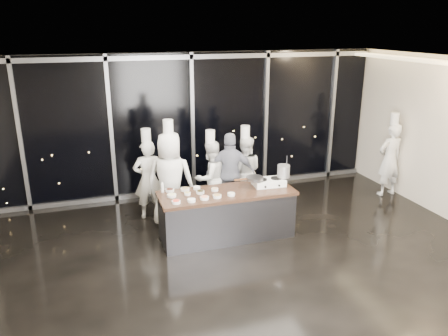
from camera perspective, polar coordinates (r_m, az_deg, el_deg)
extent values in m
plane|color=black|center=(7.49, 2.56, -11.93)|extent=(9.00, 9.00, 0.00)
cube|color=beige|center=(10.06, -4.28, 5.77)|extent=(9.00, 0.02, 3.20)
cube|color=beige|center=(4.06, 20.99, -15.25)|extent=(9.00, 0.02, 3.20)
cube|color=silver|center=(6.50, 2.97, 13.26)|extent=(9.00, 7.00, 0.02)
cube|color=black|center=(10.01, -4.20, 5.70)|extent=(8.90, 0.04, 3.18)
cube|color=gray|center=(9.75, -4.33, 14.28)|extent=(8.90, 0.08, 0.10)
cube|color=gray|center=(10.41, -3.93, -2.72)|extent=(8.90, 0.08, 0.10)
cube|color=gray|center=(9.78, -25.10, 3.72)|extent=(0.08, 0.08, 3.20)
cube|color=gray|center=(9.70, -14.53, 4.77)|extent=(0.08, 0.08, 3.20)
cube|color=gray|center=(9.96, -4.13, 5.64)|extent=(0.08, 0.08, 3.20)
cube|color=gray|center=(10.52, 5.49, 6.28)|extent=(0.08, 0.08, 3.20)
cube|color=gray|center=(11.34, 13.93, 6.70)|extent=(0.08, 0.08, 3.20)
cube|color=#3A3A3F|center=(8.05, 0.37, -6.29)|extent=(2.40, 0.80, 0.84)
cube|color=#452A1D|center=(7.88, 0.37, -3.31)|extent=(2.46, 0.86, 0.06)
cube|color=white|center=(8.19, 5.86, -1.87)|extent=(0.59, 0.38, 0.12)
cylinder|color=black|center=(8.12, 4.94, -1.50)|extent=(0.20, 0.20, 0.02)
cylinder|color=black|center=(8.22, 6.81, -1.32)|extent=(0.20, 0.20, 0.02)
cylinder|color=black|center=(7.98, 5.44, -2.47)|extent=(0.04, 0.02, 0.04)
cylinder|color=black|center=(8.08, 7.22, -2.28)|extent=(0.04, 0.02, 0.04)
cylinder|color=slate|center=(8.06, 4.01, -1.34)|extent=(0.34, 0.34, 0.05)
cube|color=#4C2B14|center=(7.98, 2.12, -1.48)|extent=(0.24, 0.04, 0.02)
cylinder|color=#B0B0B3|center=(8.23, 7.78, -0.40)|extent=(0.24, 0.24, 0.23)
cylinder|color=white|center=(7.40, -6.28, -4.43)|extent=(0.15, 0.15, 0.04)
cylinder|color=red|center=(7.40, -6.28, -4.31)|extent=(0.12, 0.12, 0.01)
cylinder|color=white|center=(7.68, -6.86, -3.59)|extent=(0.16, 0.16, 0.04)
cylinder|color=beige|center=(7.68, -6.86, -3.48)|extent=(0.13, 0.13, 0.01)
cylinder|color=white|center=(7.93, -7.10, -2.90)|extent=(0.16, 0.16, 0.04)
cylinder|color=#351710|center=(7.92, -7.11, -2.79)|extent=(0.13, 0.13, 0.01)
cylinder|color=white|center=(7.45, -4.28, -4.23)|extent=(0.14, 0.14, 0.04)
cylinder|color=white|center=(7.44, -4.28, -4.11)|extent=(0.12, 0.12, 0.01)
cylinder|color=white|center=(7.74, -4.80, -3.35)|extent=(0.11, 0.11, 0.04)
cylinder|color=tan|center=(7.73, -4.80, -3.24)|extent=(0.09, 0.09, 0.01)
cylinder|color=white|center=(7.93, -5.12, -2.81)|extent=(0.16, 0.16, 0.04)
cylinder|color=#A38951|center=(7.93, -5.12, -2.70)|extent=(0.13, 0.13, 0.01)
cylinder|color=white|center=(7.53, -2.58, -3.92)|extent=(0.15, 0.15, 0.04)
cylinder|color=#F89266|center=(7.53, -2.58, -3.81)|extent=(0.13, 0.13, 0.01)
cylinder|color=white|center=(7.79, -3.12, -3.17)|extent=(0.14, 0.14, 0.04)
cylinder|color=black|center=(7.78, -3.12, -3.05)|extent=(0.12, 0.12, 0.01)
cylinder|color=white|center=(8.00, -3.59, -2.60)|extent=(0.13, 0.13, 0.04)
cylinder|color=white|center=(7.99, -3.59, -2.49)|extent=(0.11, 0.11, 0.01)
cylinder|color=white|center=(7.60, -0.91, -3.70)|extent=(0.15, 0.15, 0.04)
cylinder|color=#AD8645|center=(7.59, -0.91, -3.59)|extent=(0.12, 0.12, 0.01)
cylinder|color=white|center=(7.90, -1.21, -2.83)|extent=(0.13, 0.13, 0.04)
cylinder|color=tan|center=(7.89, -1.21, -2.72)|extent=(0.10, 0.10, 0.01)
cylinder|color=white|center=(7.68, 0.95, -3.45)|extent=(0.13, 0.13, 0.04)
cylinder|color=beige|center=(7.68, 0.95, -3.34)|extent=(0.11, 0.11, 0.01)
cylinder|color=silver|center=(7.89, -8.04, -2.62)|extent=(0.06, 0.06, 0.16)
cone|color=silver|center=(7.85, -8.08, -1.92)|extent=(0.05, 0.05, 0.05)
imported|color=white|center=(8.87, -9.84, -1.49)|extent=(0.61, 0.42, 1.62)
cylinder|color=white|center=(8.61, -10.16, 4.23)|extent=(0.20, 0.20, 0.26)
imported|color=white|center=(8.41, -7.04, -1.53)|extent=(1.07, 0.88, 1.87)
cylinder|color=white|center=(8.13, -7.32, 5.38)|extent=(0.24, 0.24, 0.26)
imported|color=white|center=(8.97, -1.76, -1.26)|extent=(0.91, 0.82, 1.54)
cylinder|color=white|center=(8.72, -1.82, 4.13)|extent=(0.25, 0.25, 0.26)
imported|color=#141A37|center=(8.93, 0.87, -0.76)|extent=(1.08, 0.68, 1.71)
imported|color=white|center=(9.34, 2.71, -0.46)|extent=(0.91, 0.81, 1.54)
cylinder|color=white|center=(9.10, 2.79, 4.74)|extent=(0.24, 0.24, 0.26)
imported|color=white|center=(10.61, 20.81, 1.05)|extent=(0.65, 0.45, 1.69)
cylinder|color=white|center=(10.39, 21.39, 6.03)|extent=(0.20, 0.20, 0.26)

